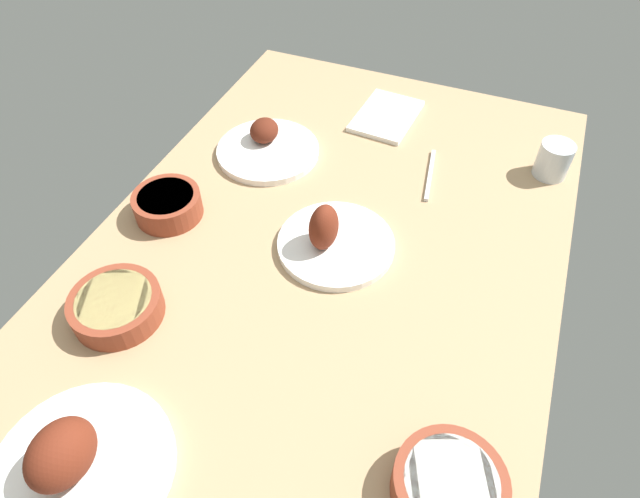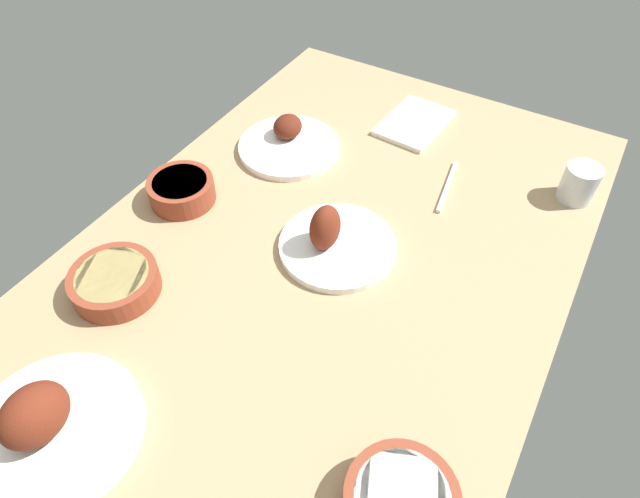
{
  "view_description": "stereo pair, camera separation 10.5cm",
  "coord_description": "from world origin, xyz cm",
  "px_view_note": "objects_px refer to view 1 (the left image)",
  "views": [
    {
      "loc": [
        -65.58,
        -26.47,
        83.21
      ],
      "look_at": [
        0.0,
        0.0,
        6.0
      ],
      "focal_mm": 30.69,
      "sensor_mm": 36.0,
      "label": 1
    },
    {
      "loc": [
        -60.96,
        -35.85,
        83.21
      ],
      "look_at": [
        0.0,
        0.0,
        6.0
      ],
      "focal_mm": 30.69,
      "sensor_mm": 36.0,
      "label": 2
    }
  ],
  "objects_px": {
    "plate_center_main": "(332,239)",
    "water_tumbler": "(554,160)",
    "folded_napkin": "(386,116)",
    "fork_loose": "(430,175)",
    "bowl_pasta": "(116,305)",
    "bowl_onions": "(168,204)",
    "plate_near_viewer": "(267,146)",
    "bowl_cream": "(449,486)",
    "plate_far_side": "(74,463)"
  },
  "relations": [
    {
      "from": "plate_near_viewer",
      "to": "plate_far_side",
      "type": "bearing_deg",
      "value": -174.58
    },
    {
      "from": "plate_near_viewer",
      "to": "water_tumbler",
      "type": "height_order",
      "value": "water_tumbler"
    },
    {
      "from": "water_tumbler",
      "to": "bowl_onions",
      "type": "bearing_deg",
      "value": 120.88
    },
    {
      "from": "plate_near_viewer",
      "to": "plate_far_side",
      "type": "distance_m",
      "value": 0.77
    },
    {
      "from": "folded_napkin",
      "to": "plate_near_viewer",
      "type": "bearing_deg",
      "value": 137.34
    },
    {
      "from": "bowl_cream",
      "to": "folded_napkin",
      "type": "relative_size",
      "value": 0.8
    },
    {
      "from": "plate_center_main",
      "to": "bowl_cream",
      "type": "height_order",
      "value": "plate_center_main"
    },
    {
      "from": "water_tumbler",
      "to": "folded_napkin",
      "type": "xyz_separation_m",
      "value": [
        0.07,
        0.4,
        -0.03
      ]
    },
    {
      "from": "plate_far_side",
      "to": "folded_napkin",
      "type": "height_order",
      "value": "plate_far_side"
    },
    {
      "from": "plate_far_side",
      "to": "water_tumbler",
      "type": "distance_m",
      "value": 1.08
    },
    {
      "from": "bowl_cream",
      "to": "water_tumbler",
      "type": "relative_size",
      "value": 1.94
    },
    {
      "from": "bowl_onions",
      "to": "fork_loose",
      "type": "bearing_deg",
      "value": -55.69
    },
    {
      "from": "bowl_onions",
      "to": "fork_loose",
      "type": "height_order",
      "value": "bowl_onions"
    },
    {
      "from": "plate_far_side",
      "to": "plate_center_main",
      "type": "bearing_deg",
      "value": -18.32
    },
    {
      "from": "plate_center_main",
      "to": "folded_napkin",
      "type": "distance_m",
      "value": 0.47
    },
    {
      "from": "bowl_pasta",
      "to": "plate_center_main",
      "type": "bearing_deg",
      "value": -45.16
    },
    {
      "from": "bowl_cream",
      "to": "water_tumbler",
      "type": "height_order",
      "value": "water_tumbler"
    },
    {
      "from": "plate_center_main",
      "to": "water_tumbler",
      "type": "bearing_deg",
      "value": -43.25
    },
    {
      "from": "plate_near_viewer",
      "to": "bowl_cream",
      "type": "relative_size",
      "value": 1.53
    },
    {
      "from": "plate_near_viewer",
      "to": "fork_loose",
      "type": "relative_size",
      "value": 1.36
    },
    {
      "from": "bowl_onions",
      "to": "bowl_pasta",
      "type": "bearing_deg",
      "value": -167.24
    },
    {
      "from": "plate_far_side",
      "to": "bowl_cream",
      "type": "bearing_deg",
      "value": -71.56
    },
    {
      "from": "plate_center_main",
      "to": "water_tumbler",
      "type": "distance_m",
      "value": 0.54
    },
    {
      "from": "plate_near_viewer",
      "to": "bowl_pasta",
      "type": "xyz_separation_m",
      "value": [
        -0.52,
        0.04,
        0.01
      ]
    },
    {
      "from": "plate_near_viewer",
      "to": "bowl_onions",
      "type": "height_order",
      "value": "plate_near_viewer"
    },
    {
      "from": "bowl_onions",
      "to": "fork_loose",
      "type": "distance_m",
      "value": 0.57
    },
    {
      "from": "bowl_pasta",
      "to": "plate_near_viewer",
      "type": "bearing_deg",
      "value": -4.37
    },
    {
      "from": "plate_near_viewer",
      "to": "water_tumbler",
      "type": "relative_size",
      "value": 2.96
    },
    {
      "from": "plate_near_viewer",
      "to": "bowl_cream",
      "type": "distance_m",
      "value": 0.83
    },
    {
      "from": "water_tumbler",
      "to": "fork_loose",
      "type": "xyz_separation_m",
      "value": [
        -0.11,
        0.25,
        -0.04
      ]
    },
    {
      "from": "fork_loose",
      "to": "water_tumbler",
      "type": "bearing_deg",
      "value": 104.89
    },
    {
      "from": "plate_center_main",
      "to": "bowl_onions",
      "type": "xyz_separation_m",
      "value": [
        -0.04,
        0.35,
        0.0
      ]
    },
    {
      "from": "bowl_pasta",
      "to": "folded_napkin",
      "type": "relative_size",
      "value": 0.81
    },
    {
      "from": "plate_near_viewer",
      "to": "folded_napkin",
      "type": "xyz_separation_m",
      "value": [
        0.24,
        -0.22,
        -0.01
      ]
    },
    {
      "from": "plate_near_viewer",
      "to": "folded_napkin",
      "type": "height_order",
      "value": "plate_near_viewer"
    },
    {
      "from": "plate_center_main",
      "to": "fork_loose",
      "type": "bearing_deg",
      "value": -23.46
    },
    {
      "from": "bowl_onions",
      "to": "folded_napkin",
      "type": "height_order",
      "value": "bowl_onions"
    },
    {
      "from": "bowl_pasta",
      "to": "fork_loose",
      "type": "relative_size",
      "value": 0.91
    },
    {
      "from": "water_tumbler",
      "to": "fork_loose",
      "type": "relative_size",
      "value": 0.46
    },
    {
      "from": "plate_center_main",
      "to": "plate_far_side",
      "type": "relative_size",
      "value": 0.88
    },
    {
      "from": "folded_napkin",
      "to": "bowl_pasta",
      "type": "bearing_deg",
      "value": 161.2
    },
    {
      "from": "plate_far_side",
      "to": "water_tumbler",
      "type": "relative_size",
      "value": 3.27
    },
    {
      "from": "bowl_onions",
      "to": "water_tumbler",
      "type": "bearing_deg",
      "value": -59.12
    },
    {
      "from": "plate_far_side",
      "to": "folded_napkin",
      "type": "xyz_separation_m",
      "value": [
        1.01,
        -0.14,
        -0.02
      ]
    },
    {
      "from": "plate_near_viewer",
      "to": "fork_loose",
      "type": "distance_m",
      "value": 0.38
    },
    {
      "from": "plate_far_side",
      "to": "bowl_onions",
      "type": "bearing_deg",
      "value": 18.68
    },
    {
      "from": "plate_far_side",
      "to": "folded_napkin",
      "type": "bearing_deg",
      "value": -8.18
    },
    {
      "from": "bowl_pasta",
      "to": "bowl_onions",
      "type": "height_order",
      "value": "bowl_onions"
    },
    {
      "from": "water_tumbler",
      "to": "folded_napkin",
      "type": "relative_size",
      "value": 0.41
    },
    {
      "from": "plate_near_viewer",
      "to": "bowl_onions",
      "type": "xyz_separation_m",
      "value": [
        -0.27,
        0.1,
        0.01
      ]
    }
  ]
}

